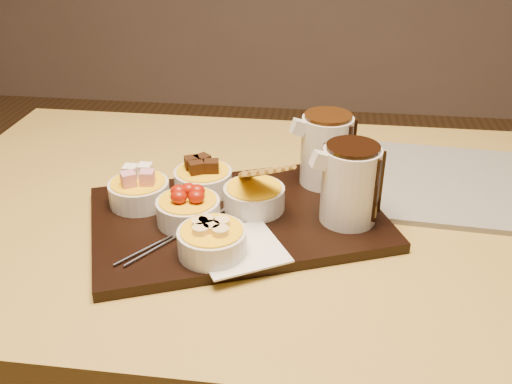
# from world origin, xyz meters

# --- Properties ---
(dining_table) EXTENTS (1.20, 0.80, 0.75)m
(dining_table) POSITION_xyz_m (0.00, 0.00, 0.65)
(dining_table) COLOR #B99944
(dining_table) RESTS_ON ground
(serving_board) EXTENTS (0.54, 0.45, 0.02)m
(serving_board) POSITION_xyz_m (-0.02, -0.06, 0.76)
(serving_board) COLOR black
(serving_board) RESTS_ON dining_table
(napkin) EXTENTS (0.16, 0.16, 0.00)m
(napkin) POSITION_xyz_m (-0.00, -0.16, 0.77)
(napkin) COLOR white
(napkin) RESTS_ON serving_board
(bowl_marshmallows) EXTENTS (0.10, 0.10, 0.04)m
(bowl_marshmallows) POSITION_xyz_m (-0.19, -0.05, 0.79)
(bowl_marshmallows) COLOR silver
(bowl_marshmallows) RESTS_ON serving_board
(bowl_cake) EXTENTS (0.10, 0.10, 0.04)m
(bowl_cake) POSITION_xyz_m (-0.09, 0.01, 0.79)
(bowl_cake) COLOR silver
(bowl_cake) RESTS_ON serving_board
(bowl_strawberries) EXTENTS (0.10, 0.10, 0.04)m
(bowl_strawberries) POSITION_xyz_m (-0.10, -0.10, 0.79)
(bowl_strawberries) COLOR silver
(bowl_strawberries) RESTS_ON serving_board
(bowl_biscotti) EXTENTS (0.10, 0.10, 0.04)m
(bowl_biscotti) POSITION_xyz_m (0.00, -0.04, 0.79)
(bowl_biscotti) COLOR silver
(bowl_biscotti) RESTS_ON serving_board
(bowl_bananas) EXTENTS (0.10, 0.10, 0.04)m
(bowl_bananas) POSITION_xyz_m (-0.04, -0.18, 0.79)
(bowl_bananas) COLOR silver
(bowl_bananas) RESTS_ON serving_board
(pitcher_dark_chocolate) EXTENTS (0.12, 0.12, 0.12)m
(pitcher_dark_chocolate) POSITION_xyz_m (0.15, -0.06, 0.83)
(pitcher_dark_chocolate) COLOR silver
(pitcher_dark_chocolate) RESTS_ON serving_board
(pitcher_milk_chocolate) EXTENTS (0.12, 0.12, 0.12)m
(pitcher_milk_chocolate) POSITION_xyz_m (0.11, 0.07, 0.83)
(pitcher_milk_chocolate) COLOR silver
(pitcher_milk_chocolate) RESTS_ON serving_board
(fondue_skewers) EXTENTS (0.23, 0.18, 0.01)m
(fondue_skewers) POSITION_xyz_m (-0.10, -0.12, 0.77)
(fondue_skewers) COLOR silver
(fondue_skewers) RESTS_ON serving_board
(newspaper) EXTENTS (0.41, 0.34, 0.01)m
(newspaper) POSITION_xyz_m (0.29, 0.12, 0.76)
(newspaper) COLOR beige
(newspaper) RESTS_ON dining_table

